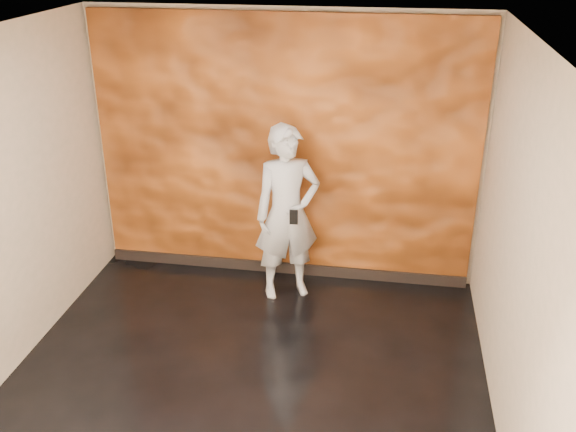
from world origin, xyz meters
The scene contains 5 objects.
room centered at (0.00, 0.00, 1.40)m, with size 4.02×4.02×2.81m.
feature_wall centered at (0.00, 1.96, 1.38)m, with size 3.90×0.06×2.75m, color orange.
baseboard centered at (0.00, 1.92, 0.06)m, with size 3.90×0.04×0.12m, color black.
man centered at (0.11, 1.52, 0.90)m, with size 0.65×0.43×1.79m, color #99A0A9.
phone centered at (0.20, 1.31, 0.96)m, with size 0.08×0.02×0.15m, color black.
Camera 1 is at (1.06, -4.15, 3.50)m, focal length 40.00 mm.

